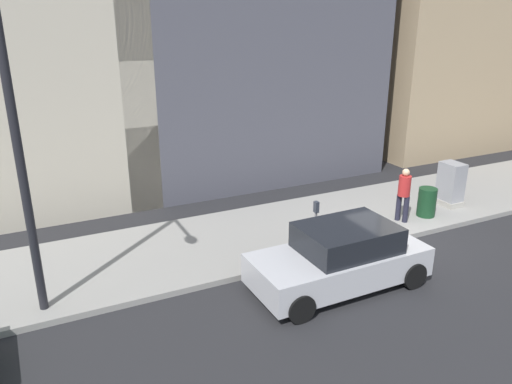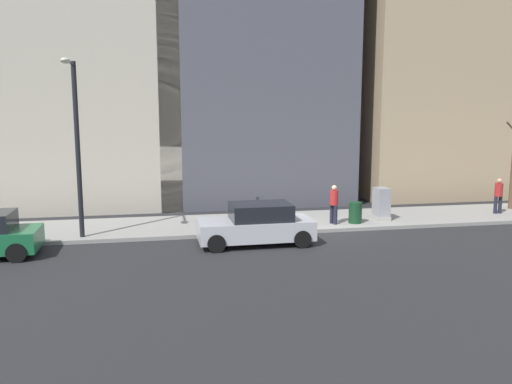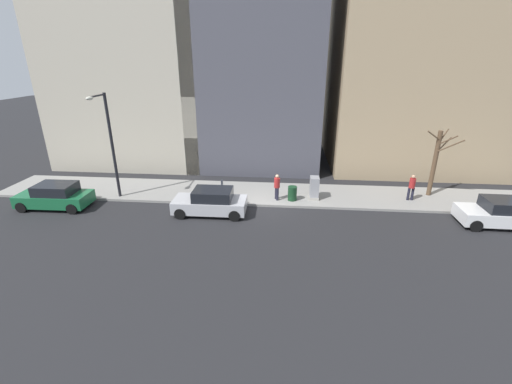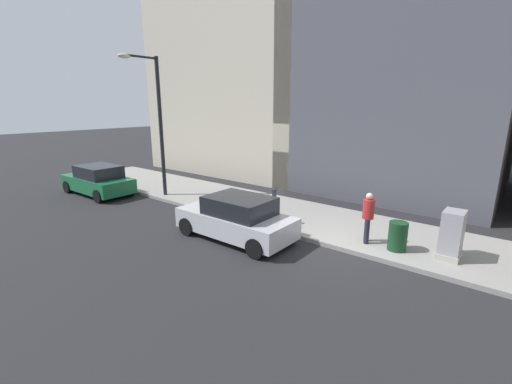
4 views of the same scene
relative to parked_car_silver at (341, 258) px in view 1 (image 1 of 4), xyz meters
name	(u,v)px [view 1 (image 1 of 4)]	position (x,y,z in m)	size (l,w,h in m)	color
ground_plane	(404,241)	(1.24, -3.10, -0.74)	(120.00, 120.00, 0.00)	#232326
sidewalk	(361,214)	(3.24, -3.10, -0.66)	(4.00, 36.00, 0.15)	gray
parked_car_silver	(341,258)	(0.00, 0.00, 0.00)	(1.96, 4.22, 1.52)	#B7B7BC
parking_meter	(316,220)	(1.69, -0.37, 0.24)	(0.14, 0.10, 1.35)	slate
utility_box	(451,184)	(2.54, -6.11, 0.11)	(0.83, 0.61, 1.43)	#A8A399
streetlamp	(15,134)	(1.52, 6.40, 3.28)	(1.97, 0.32, 6.50)	black
trash_bin	(427,202)	(2.14, -4.74, -0.14)	(0.56, 0.56, 0.90)	#14381E
pedestrian_midblock	(404,192)	(2.14, -3.76, 0.35)	(0.38, 0.36, 1.66)	#1E1E2D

